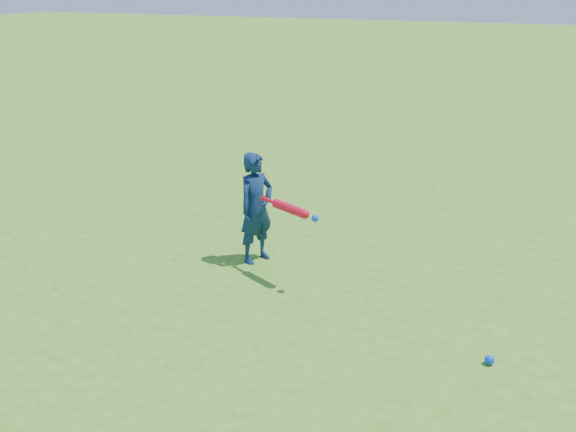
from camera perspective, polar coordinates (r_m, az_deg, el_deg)
The scene contains 4 objects.
ground at distance 6.73m, azimuth -0.70°, elevation -4.37°, with size 80.00×80.00×0.00m, color #3A771C.
child at distance 6.64m, azimuth -2.85°, elevation 0.72°, with size 0.43×0.28×1.17m, color #10234B.
ground_ball_blue at distance 5.34m, azimuth 17.47°, elevation -12.11°, with size 0.08×0.08×0.08m, color blue.
bat_swing at distance 6.11m, azimuth 0.39°, elevation 0.58°, with size 0.73×0.39×0.09m.
Camera 1 is at (2.46, -5.60, 2.83)m, focal length 40.00 mm.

